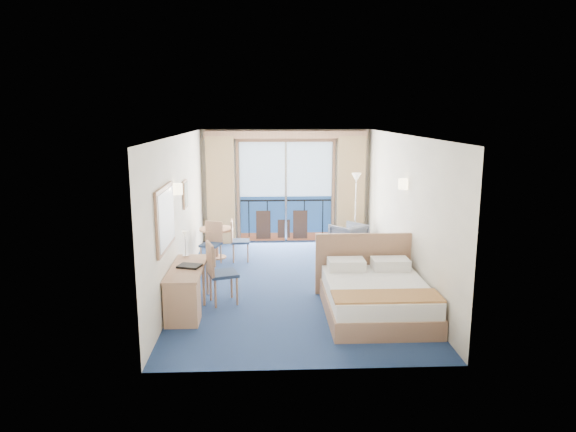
{
  "coord_description": "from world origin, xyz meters",
  "views": [
    {
      "loc": [
        -0.48,
        -9.01,
        3.08
      ],
      "look_at": [
        -0.08,
        0.2,
        1.22
      ],
      "focal_mm": 32.0,
      "sensor_mm": 36.0,
      "label": 1
    }
  ],
  "objects_px": {
    "bed": "(375,295)",
    "desk": "(184,295)",
    "round_table": "(216,235)",
    "table_chair_b": "(212,240)",
    "nightstand": "(388,267)",
    "desk_chair": "(218,269)",
    "armchair": "(348,237)",
    "floor_lamp": "(356,191)",
    "table_chair_a": "(237,238)"
  },
  "relations": [
    {
      "from": "desk_chair",
      "to": "round_table",
      "type": "bearing_deg",
      "value": -12.34
    },
    {
      "from": "round_table",
      "to": "table_chair_a",
      "type": "bearing_deg",
      "value": -28.55
    },
    {
      "from": "floor_lamp",
      "to": "desk_chair",
      "type": "bearing_deg",
      "value": -128.74
    },
    {
      "from": "floor_lamp",
      "to": "desk_chair",
      "type": "xyz_separation_m",
      "value": [
        -2.87,
        -3.58,
        -0.73
      ]
    },
    {
      "from": "armchair",
      "to": "bed",
      "type": "bearing_deg",
      "value": 47.78
    },
    {
      "from": "table_chair_b",
      "to": "armchair",
      "type": "bearing_deg",
      "value": 35.23
    },
    {
      "from": "armchair",
      "to": "table_chair_a",
      "type": "distance_m",
      "value": 2.59
    },
    {
      "from": "desk",
      "to": "desk_chair",
      "type": "relative_size",
      "value": 1.46
    },
    {
      "from": "round_table",
      "to": "table_chair_b",
      "type": "bearing_deg",
      "value": -96.34
    },
    {
      "from": "nightstand",
      "to": "table_chair_b",
      "type": "distance_m",
      "value": 3.62
    },
    {
      "from": "armchair",
      "to": "desk_chair",
      "type": "distance_m",
      "value": 4.17
    },
    {
      "from": "floor_lamp",
      "to": "armchair",
      "type": "bearing_deg",
      "value": -119.6
    },
    {
      "from": "nightstand",
      "to": "floor_lamp",
      "type": "bearing_deg",
      "value": 93.47
    },
    {
      "from": "nightstand",
      "to": "floor_lamp",
      "type": "xyz_separation_m",
      "value": [
        -0.16,
        2.63,
        1.01
      ]
    },
    {
      "from": "armchair",
      "to": "round_table",
      "type": "xyz_separation_m",
      "value": [
        -2.93,
        -0.48,
        0.18
      ]
    },
    {
      "from": "armchair",
      "to": "round_table",
      "type": "bearing_deg",
      "value": -30.29
    },
    {
      "from": "bed",
      "to": "table_chair_a",
      "type": "height_order",
      "value": "bed"
    },
    {
      "from": "armchair",
      "to": "floor_lamp",
      "type": "distance_m",
      "value": 1.09
    },
    {
      "from": "nightstand",
      "to": "round_table",
      "type": "height_order",
      "value": "round_table"
    },
    {
      "from": "desk",
      "to": "armchair",
      "type": "bearing_deg",
      "value": 51.22
    },
    {
      "from": "bed",
      "to": "table_chair_b",
      "type": "height_order",
      "value": "bed"
    },
    {
      "from": "desk_chair",
      "to": "armchair",
      "type": "bearing_deg",
      "value": -57.79
    },
    {
      "from": "floor_lamp",
      "to": "desk",
      "type": "height_order",
      "value": "floor_lamp"
    },
    {
      "from": "bed",
      "to": "nightstand",
      "type": "distance_m",
      "value": 1.6
    },
    {
      "from": "desk",
      "to": "round_table",
      "type": "distance_m",
      "value": 3.41
    },
    {
      "from": "table_chair_a",
      "to": "floor_lamp",
      "type": "bearing_deg",
      "value": -69.96
    },
    {
      "from": "bed",
      "to": "desk_chair",
      "type": "relative_size",
      "value": 1.96
    },
    {
      "from": "desk",
      "to": "table_chair_b",
      "type": "xyz_separation_m",
      "value": [
        0.13,
        2.96,
        0.1
      ]
    },
    {
      "from": "armchair",
      "to": "desk",
      "type": "xyz_separation_m",
      "value": [
        -3.11,
        -3.87,
        0.08
      ]
    },
    {
      "from": "desk",
      "to": "bed",
      "type": "bearing_deg",
      "value": 2.42
    },
    {
      "from": "armchair",
      "to": "table_chair_b",
      "type": "relative_size",
      "value": 0.78
    },
    {
      "from": "armchair",
      "to": "round_table",
      "type": "distance_m",
      "value": 2.98
    },
    {
      "from": "round_table",
      "to": "armchair",
      "type": "bearing_deg",
      "value": 9.22
    },
    {
      "from": "desk",
      "to": "table_chair_a",
      "type": "xyz_separation_m",
      "value": [
        0.63,
        3.16,
        0.1
      ]
    },
    {
      "from": "bed",
      "to": "desk",
      "type": "relative_size",
      "value": 1.34
    },
    {
      "from": "nightstand",
      "to": "table_chair_a",
      "type": "bearing_deg",
      "value": 151.83
    },
    {
      "from": "desk_chair",
      "to": "table_chair_a",
      "type": "bearing_deg",
      "value": -22.08
    },
    {
      "from": "desk",
      "to": "table_chair_a",
      "type": "distance_m",
      "value": 3.22
    },
    {
      "from": "desk",
      "to": "round_table",
      "type": "relative_size",
      "value": 2.08
    },
    {
      "from": "table_chair_b",
      "to": "nightstand",
      "type": "bearing_deg",
      "value": -3.54
    },
    {
      "from": "nightstand",
      "to": "desk_chair",
      "type": "height_order",
      "value": "desk_chair"
    },
    {
      "from": "bed",
      "to": "nightstand",
      "type": "height_order",
      "value": "bed"
    },
    {
      "from": "table_chair_a",
      "to": "round_table",
      "type": "bearing_deg",
      "value": 59.36
    },
    {
      "from": "floor_lamp",
      "to": "desk",
      "type": "relative_size",
      "value": 1.14
    },
    {
      "from": "armchair",
      "to": "desk_chair",
      "type": "height_order",
      "value": "desk_chair"
    },
    {
      "from": "round_table",
      "to": "table_chair_b",
      "type": "height_order",
      "value": "table_chair_b"
    },
    {
      "from": "floor_lamp",
      "to": "table_chair_a",
      "type": "xyz_separation_m",
      "value": [
        -2.7,
        -1.1,
        -0.81
      ]
    },
    {
      "from": "nightstand",
      "to": "desk",
      "type": "xyz_separation_m",
      "value": [
        -3.49,
        -1.62,
        0.1
      ]
    },
    {
      "from": "armchair",
      "to": "table_chair_a",
      "type": "xyz_separation_m",
      "value": [
        -2.48,
        -0.72,
        0.18
      ]
    },
    {
      "from": "desk_chair",
      "to": "bed",
      "type": "bearing_deg",
      "value": -120.6
    }
  ]
}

